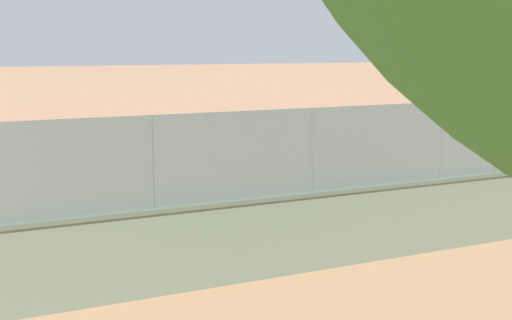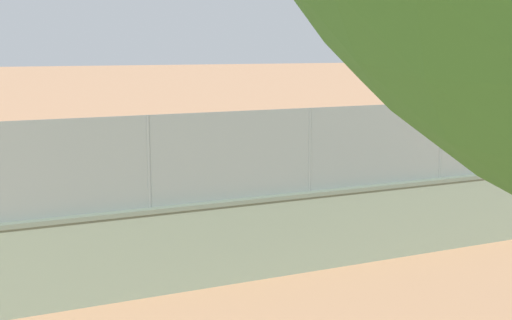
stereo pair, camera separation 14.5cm
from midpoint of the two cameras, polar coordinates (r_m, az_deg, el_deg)
ground_plane at (r=24.56m, az=-8.87°, el=-0.74°), size 260.00×260.00×0.00m
perimeter_wall at (r=15.14m, az=14.70°, el=-4.29°), size 32.22×0.93×1.56m
fence_panel_on_wall at (r=14.85m, az=14.95°, el=1.63°), size 31.64×0.59×1.60m
player_baseline_waiting at (r=26.17m, az=1.33°, el=1.97°), size 1.22×0.69×1.51m
player_at_service_line at (r=15.89m, az=-18.87°, el=-3.36°), size 1.21×0.71×1.57m
sports_ball at (r=24.04m, az=1.63°, el=1.16°), size 0.14×0.14×0.14m
spare_ball_by_wall at (r=17.42m, az=17.37°, el=-5.09°), size 0.12×0.12×0.12m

